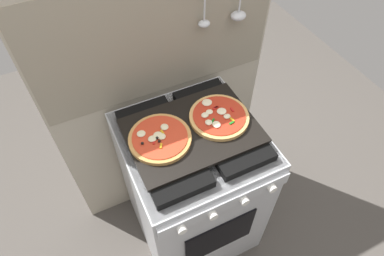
{
  "coord_description": "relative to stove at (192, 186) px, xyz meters",
  "views": [
    {
      "loc": [
        -0.38,
        -0.79,
        1.98
      ],
      "look_at": [
        0.0,
        0.0,
        0.93
      ],
      "focal_mm": 31.05,
      "sensor_mm": 36.0,
      "label": 1
    }
  ],
  "objects": [
    {
      "name": "ground_plane",
      "position": [
        0.0,
        0.0,
        -0.45
      ],
      "size": [
        4.0,
        4.0,
        0.0
      ],
      "primitive_type": "plane",
      "color": "#4C4742"
    },
    {
      "name": "kitchen_backsplash",
      "position": [
        0.0,
        0.34,
        0.34
      ],
      "size": [
        1.1,
        0.09,
        1.55
      ],
      "color": "#B2A893",
      "rests_on": "ground_plane"
    },
    {
      "name": "stove",
      "position": [
        0.0,
        0.0,
        0.0
      ],
      "size": [
        0.6,
        0.64,
        0.9
      ],
      "color": "#B7BABF",
      "rests_on": "ground_plane"
    },
    {
      "name": "baking_tray",
      "position": [
        0.0,
        0.0,
        0.46
      ],
      "size": [
        0.54,
        0.38,
        0.02
      ],
      "primitive_type": "cube",
      "color": "black",
      "rests_on": "stove"
    },
    {
      "name": "pizza_left",
      "position": [
        -0.14,
        0.01,
        0.48
      ],
      "size": [
        0.26,
        0.26,
        0.03
      ],
      "color": "#C18947",
      "rests_on": "baking_tray"
    },
    {
      "name": "pizza_right",
      "position": [
        0.13,
        0.01,
        0.48
      ],
      "size": [
        0.26,
        0.26,
        0.03
      ],
      "color": "tan",
      "rests_on": "baking_tray"
    }
  ]
}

